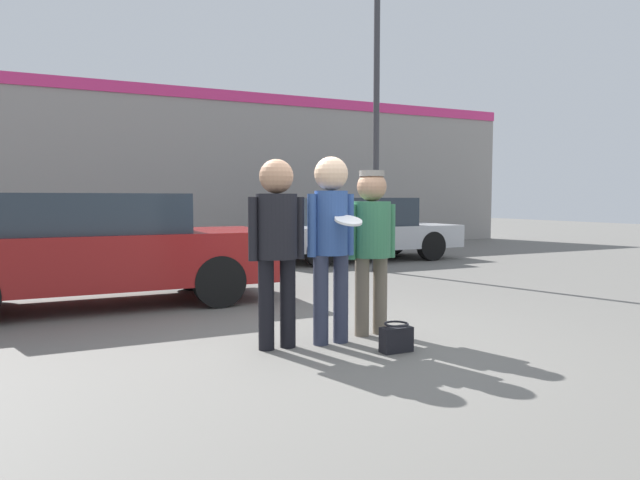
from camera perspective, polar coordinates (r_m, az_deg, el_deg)
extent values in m
plane|color=#66635E|center=(5.68, 0.43, -10.43)|extent=(56.00, 56.00, 0.00)
cube|color=gray|center=(16.13, -17.07, 6.85)|extent=(24.00, 0.18, 4.49)
cube|color=#E0337A|center=(16.26, -17.17, 14.27)|extent=(24.00, 0.04, 0.30)
cylinder|color=black|center=(5.43, -5.40, -6.44)|extent=(0.15, 0.15, 0.86)
cylinder|color=black|center=(5.51, -3.24, -6.28)|extent=(0.15, 0.15, 0.86)
cylinder|color=black|center=(5.38, -4.36, 1.38)|extent=(0.39, 0.39, 0.61)
cylinder|color=black|center=(5.31, -6.72, 1.10)|extent=(0.09, 0.09, 0.59)
cylinder|color=black|center=(5.47, -2.06, 1.22)|extent=(0.09, 0.09, 0.59)
sphere|color=tan|center=(5.38, -4.38, 6.36)|extent=(0.32, 0.32, 0.32)
cylinder|color=#2D3347|center=(5.59, 0.08, -6.03)|extent=(0.15, 0.15, 0.88)
cylinder|color=#2D3347|center=(5.69, 2.09, -5.86)|extent=(0.15, 0.15, 0.88)
cylinder|color=#2D4C8C|center=(5.56, 1.11, 1.72)|extent=(0.33, 0.33, 0.62)
cylinder|color=#2D4C8C|center=(5.47, -0.80, 1.47)|extent=(0.09, 0.09, 0.61)
cylinder|color=#2D4C8C|center=(5.65, 2.95, 1.55)|extent=(0.09, 0.09, 0.61)
sphere|color=#DBB28E|center=(5.56, 1.11, 6.65)|extent=(0.33, 0.33, 0.33)
cylinder|color=white|center=(5.37, 2.86, 1.97)|extent=(0.27, 0.26, 0.10)
cylinder|color=#665B4C|center=(5.97, 4.22, -5.68)|extent=(0.15, 0.15, 0.82)
cylinder|color=#665B4C|center=(6.08, 6.03, -5.51)|extent=(0.15, 0.15, 0.82)
cylinder|color=#33724C|center=(5.95, 5.17, 1.07)|extent=(0.40, 0.40, 0.58)
cylinder|color=#33724C|center=(5.83, 3.16, 0.80)|extent=(0.09, 0.09, 0.56)
cylinder|color=#33724C|center=(6.08, 7.11, 0.91)|extent=(0.09, 0.09, 0.56)
sphere|color=tan|center=(5.94, 5.20, 5.35)|extent=(0.31, 0.31, 0.31)
cylinder|color=gray|center=(5.95, 5.21, 6.64)|extent=(0.26, 0.26, 0.06)
cube|color=maroon|center=(8.15, -21.31, -1.71)|extent=(4.59, 1.81, 0.69)
cube|color=#28333D|center=(8.11, -22.06, 2.50)|extent=(2.39, 1.55, 0.51)
cylinder|color=black|center=(9.18, -12.75, -2.75)|extent=(0.69, 0.22, 0.69)
cylinder|color=black|center=(7.64, -10.06, -4.09)|extent=(0.69, 0.22, 0.69)
cube|color=#B7BABF|center=(13.37, 3.99, 0.35)|extent=(4.65, 1.85, 0.52)
cube|color=#28333D|center=(13.30, 3.65, 2.85)|extent=(2.42, 1.59, 0.64)
cylinder|color=black|center=(14.83, 7.26, -0.12)|extent=(0.68, 0.22, 0.68)
cylinder|color=black|center=(13.48, 11.06, -0.58)|extent=(0.68, 0.22, 0.68)
cylinder|color=black|center=(13.49, -3.09, -0.51)|extent=(0.68, 0.22, 0.68)
cylinder|color=black|center=(11.99, -0.07, -1.08)|extent=(0.68, 0.22, 0.68)
cylinder|color=#38383D|center=(11.39, 5.65, 11.83)|extent=(0.12, 0.12, 5.92)
cube|color=black|center=(5.44, 7.63, -9.84)|extent=(0.30, 0.14, 0.24)
torus|color=black|center=(5.41, 7.65, -8.32)|extent=(0.23, 0.23, 0.02)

